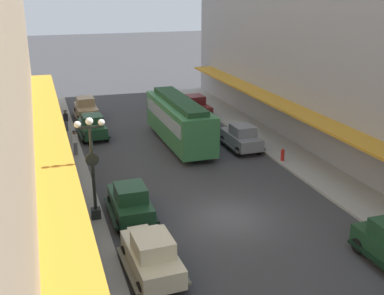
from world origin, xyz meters
name	(u,v)px	position (x,y,z in m)	size (l,w,h in m)	color
ground_plane	(229,218)	(0.00, 0.00, 0.00)	(200.00, 200.00, 0.00)	#38383A
sidewalk_left	(77,240)	(-7.50, 0.00, 0.07)	(3.00, 60.00, 0.15)	#99968E
sidewalk_right	(355,197)	(7.50, 0.00, 0.07)	(3.00, 60.00, 0.15)	#99968E
parked_car_0	(196,106)	(4.74, 19.20, 0.94)	(2.27, 4.31, 1.84)	#591919
parked_car_2	(92,126)	(-4.84, 15.64, 0.94)	(2.25, 4.30, 1.84)	#193D23
parked_car_3	(241,137)	(4.85, 9.53, 0.94)	(2.17, 4.27, 1.84)	slate
parked_car_4	(152,254)	(-4.87, -3.61, 0.94)	(2.26, 4.30, 1.84)	beige
parked_car_5	(86,108)	(-4.67, 21.51, 0.94)	(2.18, 4.28, 1.84)	#997F5B
parked_car_6	(130,201)	(-4.71, 1.56, 0.94)	(2.15, 4.26, 1.84)	#193D23
streetcar	(179,119)	(1.02, 12.04, 1.90)	(2.59, 9.62, 3.46)	#33723F
lamp_post_with_clock	(92,165)	(-6.40, 1.82, 2.99)	(1.42, 0.44, 5.16)	black
fire_hydrant	(283,155)	(6.35, 6.20, 0.56)	(0.24, 0.24, 0.82)	#B21E19
pedestrian_0	(66,120)	(-6.67, 17.59, 1.01)	(0.36, 0.28, 1.67)	slate
pedestrian_1	(75,142)	(-6.48, 11.69, 1.01)	(0.36, 0.28, 1.67)	slate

